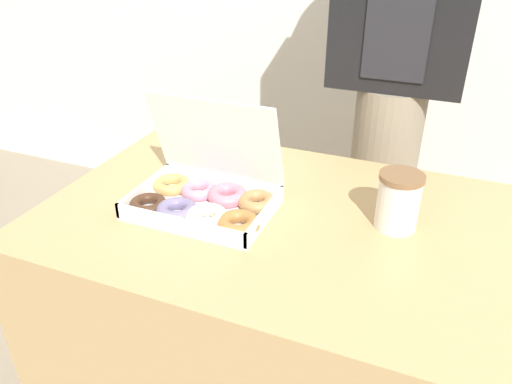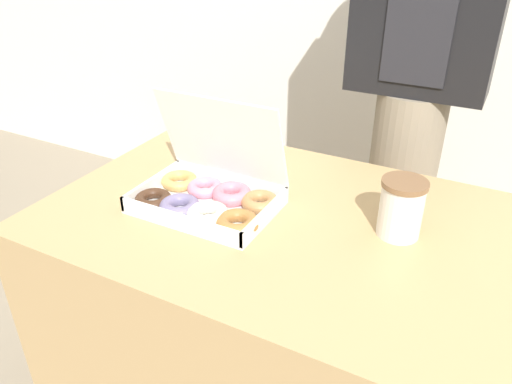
{
  "view_description": "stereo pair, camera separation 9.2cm",
  "coord_description": "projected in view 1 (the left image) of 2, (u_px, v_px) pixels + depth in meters",
  "views": [
    {
      "loc": [
        0.31,
        -0.96,
        1.4
      ],
      "look_at": [
        -0.05,
        -0.07,
        0.87
      ],
      "focal_mm": 35.0,
      "sensor_mm": 36.0,
      "label": 1
    },
    {
      "loc": [
        0.4,
        -0.92,
        1.4
      ],
      "look_at": [
        -0.05,
        -0.07,
        0.87
      ],
      "focal_mm": 35.0,
      "sensor_mm": 36.0,
      "label": 2
    }
  ],
  "objects": [
    {
      "name": "table",
      "position": [
        284.0,
        336.0,
        1.37
      ],
      "size": [
        1.18,
        0.75,
        0.78
      ],
      "color": "tan",
      "rests_on": "ground_plane"
    },
    {
      "name": "donut_box",
      "position": [
        206.0,
        195.0,
        1.2
      ],
      "size": [
        0.37,
        0.24,
        0.27
      ],
      "color": "white",
      "rests_on": "table"
    },
    {
      "name": "person_customer",
      "position": [
        396.0,
        75.0,
        1.58
      ],
      "size": [
        0.41,
        0.23,
        1.75
      ],
      "color": "gray",
      "rests_on": "ground_plane"
    },
    {
      "name": "coffee_cup",
      "position": [
        398.0,
        201.0,
        1.11
      ],
      "size": [
        0.1,
        0.1,
        0.13
      ],
      "color": "silver",
      "rests_on": "table"
    }
  ]
}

